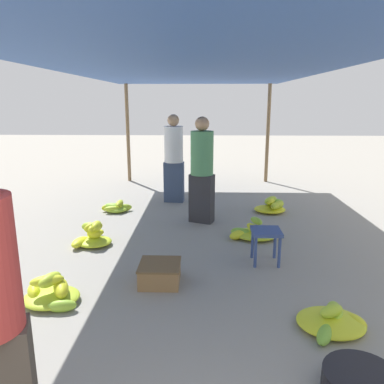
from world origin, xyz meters
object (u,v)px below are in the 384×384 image
at_px(stool, 266,236).
at_px(banana_pile_left_1, 92,236).
at_px(banana_pile_right_1, 254,233).
at_px(shopper_walking_far, 202,169).
at_px(banana_pile_left_0, 52,293).
at_px(crate_near, 160,273).
at_px(shopper_walking_mid, 174,157).
at_px(banana_pile_left_2, 116,208).
at_px(banana_pile_right_2, 332,321).
at_px(banana_pile_right_0, 272,206).

bearing_deg(stool, banana_pile_left_1, 167.56).
height_order(banana_pile_right_1, shopper_walking_far, shopper_walking_far).
height_order(banana_pile_left_0, crate_near, banana_pile_left_0).
bearing_deg(stool, banana_pile_right_1, 91.36).
distance_m(stool, crate_near, 1.33).
height_order(stool, shopper_walking_mid, shopper_walking_mid).
distance_m(banana_pile_left_2, banana_pile_right_2, 4.23).
xyz_separation_m(banana_pile_left_0, shopper_walking_far, (1.41, 2.51, 0.76)).
xyz_separation_m(banana_pile_right_2, shopper_walking_mid, (-1.64, 4.06, 0.79)).
distance_m(stool, shopper_walking_mid, 3.08).
distance_m(banana_pile_left_0, banana_pile_left_2, 3.00).
relative_size(shopper_walking_mid, shopper_walking_far, 1.00).
xyz_separation_m(banana_pile_left_2, shopper_walking_far, (1.48, -0.49, 0.78)).
relative_size(banana_pile_left_0, banana_pile_right_1, 0.81).
xyz_separation_m(banana_pile_right_2, shopper_walking_far, (-1.12, 2.84, 0.79)).
bearing_deg(shopper_walking_mid, shopper_walking_far, -66.61).
height_order(banana_pile_left_1, banana_pile_right_1, banana_pile_left_1).
relative_size(banana_pile_left_1, shopper_walking_mid, 0.31).
distance_m(banana_pile_right_1, shopper_walking_mid, 2.44).
bearing_deg(banana_pile_right_1, banana_pile_right_0, 69.94).
relative_size(banana_pile_right_0, shopper_walking_mid, 0.34).
bearing_deg(banana_pile_left_0, shopper_walking_far, 60.60).
bearing_deg(stool, shopper_walking_far, 116.39).
bearing_deg(crate_near, shopper_walking_far, 78.35).
bearing_deg(shopper_walking_mid, banana_pile_right_2, -67.97).
bearing_deg(banana_pile_left_1, banana_pile_left_2, 91.49).
bearing_deg(stool, shopper_walking_mid, 115.07).
relative_size(banana_pile_right_1, banana_pile_right_2, 1.17).
distance_m(banana_pile_left_2, banana_pile_right_1, 2.53).
height_order(stool, crate_near, stool).
bearing_deg(banana_pile_right_0, shopper_walking_mid, 159.70).
bearing_deg(banana_pile_left_0, banana_pile_right_1, 39.88).
relative_size(banana_pile_left_1, banana_pile_right_2, 0.82).
distance_m(banana_pile_left_1, banana_pile_right_2, 3.13).
relative_size(banana_pile_left_1, crate_near, 1.20).
bearing_deg(banana_pile_left_0, banana_pile_left_2, 91.38).
xyz_separation_m(crate_near, shopper_walking_mid, (-0.10, 3.30, 0.74)).
relative_size(banana_pile_left_0, shopper_walking_far, 0.36).
height_order(banana_pile_right_0, crate_near, banana_pile_right_0).
bearing_deg(banana_pile_left_1, banana_pile_right_0, 31.46).
xyz_separation_m(banana_pile_left_2, crate_near, (1.06, -2.57, 0.03)).
bearing_deg(crate_near, banana_pile_right_2, -26.24).
relative_size(stool, banana_pile_right_1, 0.56).
xyz_separation_m(stool, banana_pile_right_0, (0.45, 2.11, -0.22)).
distance_m(banana_pile_right_0, shopper_walking_mid, 2.00).
bearing_deg(banana_pile_left_0, shopper_walking_mid, 76.67).
bearing_deg(banana_pile_left_2, shopper_walking_far, -18.37).
height_order(banana_pile_right_1, shopper_walking_mid, shopper_walking_mid).
xyz_separation_m(banana_pile_left_0, banana_pile_right_0, (2.62, 3.08, 0.01)).
distance_m(banana_pile_right_0, banana_pile_right_1, 1.37).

